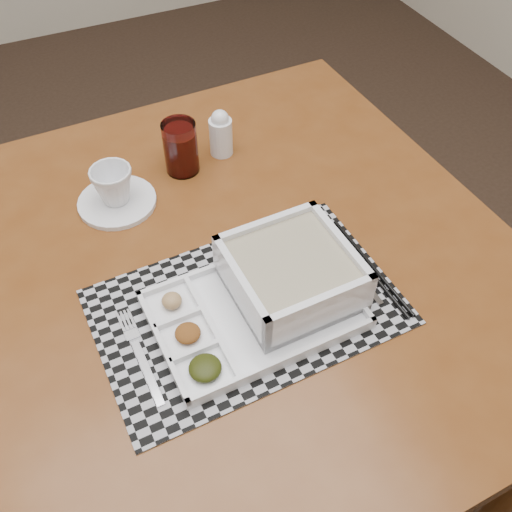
# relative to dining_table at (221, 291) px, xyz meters

# --- Properties ---
(floor) EXTENTS (5.00, 5.00, 0.00)m
(floor) POSITION_rel_dining_table_xyz_m (-0.48, 0.10, -0.70)
(floor) COLOR black
(floor) RESTS_ON ground
(dining_table) EXTENTS (1.07, 1.07, 0.78)m
(dining_table) POSITION_rel_dining_table_xyz_m (0.00, 0.00, 0.00)
(dining_table) COLOR #5C2E10
(dining_table) RESTS_ON ground
(placemat) EXTENTS (0.49, 0.33, 0.00)m
(placemat) POSITION_rel_dining_table_xyz_m (0.00, -0.11, 0.08)
(placemat) COLOR #9E9DA4
(placemat) RESTS_ON dining_table
(serving_tray) EXTENTS (0.33, 0.23, 0.09)m
(serving_tray) POSITION_rel_dining_table_xyz_m (0.06, -0.12, 0.12)
(serving_tray) COLOR white
(serving_tray) RESTS_ON placemat
(fork) EXTENTS (0.02, 0.19, 0.00)m
(fork) POSITION_rel_dining_table_xyz_m (-0.18, -0.12, 0.08)
(fork) COLOR silver
(fork) RESTS_ON placemat
(spoon) EXTENTS (0.04, 0.18, 0.01)m
(spoon) POSITION_rel_dining_table_xyz_m (0.20, -0.06, 0.09)
(spoon) COLOR silver
(spoon) RESTS_ON placemat
(chopsticks) EXTENTS (0.02, 0.24, 0.01)m
(chopsticks) POSITION_rel_dining_table_xyz_m (0.23, -0.12, 0.09)
(chopsticks) COLOR black
(chopsticks) RESTS_ON placemat
(saucer) EXTENTS (0.15, 0.15, 0.01)m
(saucer) POSITION_rel_dining_table_xyz_m (-0.12, 0.22, 0.09)
(saucer) COLOR white
(saucer) RESTS_ON dining_table
(cup) EXTENTS (0.09, 0.09, 0.07)m
(cup) POSITION_rel_dining_table_xyz_m (-0.12, 0.22, 0.13)
(cup) COLOR white
(cup) RESTS_ON saucer
(juice_glass) EXTENTS (0.07, 0.07, 0.11)m
(juice_glass) POSITION_rel_dining_table_xyz_m (0.03, 0.27, 0.13)
(juice_glass) COLOR white
(juice_glass) RESTS_ON dining_table
(creamer_bottle) EXTENTS (0.05, 0.05, 0.10)m
(creamer_bottle) POSITION_rel_dining_table_xyz_m (0.12, 0.29, 0.13)
(creamer_bottle) COLOR white
(creamer_bottle) RESTS_ON dining_table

